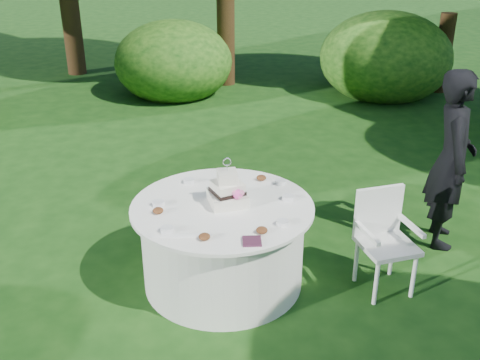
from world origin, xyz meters
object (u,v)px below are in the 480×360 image
Objects in this scene: guest at (452,160)px; cake at (228,192)px; table at (223,244)px; napkins at (252,241)px; chair at (383,233)px.

cake is at bearing 119.66° from guest.
table is at bearing 119.94° from guest.
chair is at bearing 24.21° from napkins.
table is (-0.21, 0.62, -0.39)m from napkins.
guest reaches higher than chair.
chair reaches higher than napkins.
napkins is at bearing 136.05° from guest.
napkins is 0.67m from cake.
napkins is at bearing -70.88° from table.
cake is 1.39m from chair.
guest is 1.13× the size of table.
guest is at bearing 41.54° from chair.
chair is at bearing -3.86° from table.
cake reaches higher than chair.
guest is 2.34m from table.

